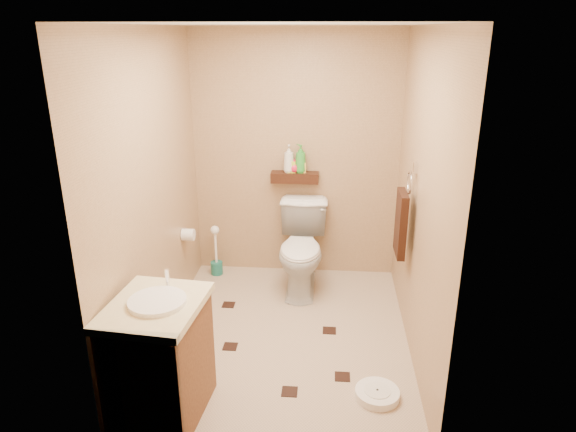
{
  "coord_description": "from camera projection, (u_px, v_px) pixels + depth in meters",
  "views": [
    {
      "loc": [
        0.34,
        -3.6,
        2.37
      ],
      "look_at": [
        0.01,
        0.25,
        0.96
      ],
      "focal_mm": 32.0,
      "sensor_mm": 36.0,
      "label": 1
    }
  ],
  "objects": [
    {
      "name": "towel_ring",
      "position": [
        402.0,
        221.0,
        4.05
      ],
      "size": [
        0.12,
        0.3,
        0.76
      ],
      "color": "silver",
      "rests_on": "wall_right"
    },
    {
      "name": "wall_front",
      "position": [
        261.0,
        271.0,
        2.63
      ],
      "size": [
        2.0,
        0.04,
        2.4
      ],
      "primitive_type": "cube",
      "color": "tan",
      "rests_on": "ground"
    },
    {
      "name": "wall_back",
      "position": [
        295.0,
        157.0,
        4.97
      ],
      "size": [
        2.0,
        0.04,
        2.4
      ],
      "primitive_type": "cube",
      "color": "tan",
      "rests_on": "ground"
    },
    {
      "name": "bottle_d",
      "position": [
        301.0,
        159.0,
        4.89
      ],
      "size": [
        0.15,
        0.15,
        0.27
      ],
      "primitive_type": "imported",
      "rotation": [
        0.0,
        0.0,
        4.04
      ],
      "color": "green",
      "rests_on": "wall_shelf"
    },
    {
      "name": "vanity",
      "position": [
        160.0,
        358.0,
        3.24
      ],
      "size": [
        0.61,
        0.71,
        0.94
      ],
      "rotation": [
        0.0,
        0.0,
        -0.09
      ],
      "color": "brown",
      "rests_on": "ground"
    },
    {
      "name": "bottle_c",
      "position": [
        294.0,
        166.0,
        4.92
      ],
      "size": [
        0.12,
        0.12,
        0.13
      ],
      "primitive_type": "imported",
      "rotation": [
        0.0,
        0.0,
        4.92
      ],
      "color": "#F01C3E",
      "rests_on": "wall_shelf"
    },
    {
      "name": "toilet_paper",
      "position": [
        188.0,
        235.0,
        4.69
      ],
      "size": [
        0.12,
        0.11,
        0.12
      ],
      "color": "white",
      "rests_on": "wall_left"
    },
    {
      "name": "toilet",
      "position": [
        302.0,
        249.0,
        4.84
      ],
      "size": [
        0.47,
        0.81,
        0.83
      ],
      "primitive_type": "imported",
      "rotation": [
        0.0,
        0.0,
        0.01
      ],
      "color": "white",
      "rests_on": "ground"
    },
    {
      "name": "bottle_a",
      "position": [
        289.0,
        159.0,
        4.9
      ],
      "size": [
        0.11,
        0.11,
        0.27
      ],
      "primitive_type": "imported",
      "rotation": [
        0.0,
        0.0,
        0.09
      ],
      "color": "silver",
      "rests_on": "wall_shelf"
    },
    {
      "name": "wall_left",
      "position": [
        152.0,
        193.0,
        3.88
      ],
      "size": [
        0.04,
        2.5,
        2.4
      ],
      "primitive_type": "cube",
      "color": "tan",
      "rests_on": "ground"
    },
    {
      "name": "ground",
      "position": [
        284.0,
        336.0,
        4.21
      ],
      "size": [
        2.5,
        2.5,
        0.0
      ],
      "primitive_type": "plane",
      "color": "#C2A78E",
      "rests_on": "ground"
    },
    {
      "name": "wall_shelf",
      "position": [
        295.0,
        177.0,
        4.96
      ],
      "size": [
        0.46,
        0.14,
        0.1
      ],
      "primitive_type": "cube",
      "color": "#381C0F",
      "rests_on": "wall_back"
    },
    {
      "name": "bathroom_scale",
      "position": [
        377.0,
        394.0,
        3.5
      ],
      "size": [
        0.4,
        0.4,
        0.06
      ],
      "rotation": [
        0.0,
        0.0,
        0.42
      ],
      "color": "white",
      "rests_on": "ground"
    },
    {
      "name": "ceiling",
      "position": [
        283.0,
        24.0,
        3.39
      ],
      "size": [
        2.0,
        2.5,
        0.02
      ],
      "primitive_type": "cube",
      "color": "white",
      "rests_on": "wall_back"
    },
    {
      "name": "floor_accents",
      "position": [
        284.0,
        338.0,
        4.17
      ],
      "size": [
        1.13,
        1.36,
        0.01
      ],
      "color": "black",
      "rests_on": "ground"
    },
    {
      "name": "bottle_b",
      "position": [
        291.0,
        164.0,
        4.91
      ],
      "size": [
        0.09,
        0.09,
        0.17
      ],
      "primitive_type": "imported",
      "rotation": [
        0.0,
        0.0,
        4.87
      ],
      "color": "#CEDA2E",
      "rests_on": "wall_shelf"
    },
    {
      "name": "bottle_e",
      "position": [
        302.0,
        165.0,
        4.91
      ],
      "size": [
        0.08,
        0.08,
        0.15
      ],
      "primitive_type": "imported",
      "rotation": [
        0.0,
        0.0,
        1.82
      ],
      "color": "#E7C74D",
      "rests_on": "wall_shelf"
    },
    {
      "name": "toilet_brush",
      "position": [
        216.0,
        257.0,
        5.21
      ],
      "size": [
        0.12,
        0.12,
        0.53
      ],
      "color": "#1A6B5F",
      "rests_on": "ground"
    },
    {
      "name": "wall_right",
      "position": [
        421.0,
        200.0,
        3.72
      ],
      "size": [
        0.04,
        2.5,
        2.4
      ],
      "primitive_type": "cube",
      "color": "tan",
      "rests_on": "ground"
    }
  ]
}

